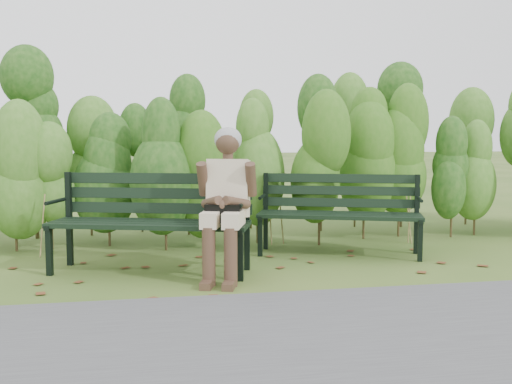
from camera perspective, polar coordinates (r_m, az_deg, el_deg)
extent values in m
plane|color=#36571C|center=(6.07, 0.62, -7.37)|extent=(80.00, 80.00, 0.00)
cube|color=#474749|center=(4.02, 6.99, -14.10)|extent=(60.00, 2.50, 0.01)
cylinder|color=#47381E|center=(7.34, -23.14, -2.41)|extent=(0.03, 0.03, 0.80)
cylinder|color=#47381E|center=(7.23, -18.39, -2.36)|extent=(0.03, 0.03, 0.80)
ellipsoid|color=#356E1A|center=(7.18, -18.55, 2.71)|extent=(0.64, 0.64, 1.44)
cylinder|color=#47381E|center=(7.18, -13.55, -2.29)|extent=(0.03, 0.03, 0.80)
ellipsoid|color=#356E1A|center=(7.12, -13.66, 2.82)|extent=(0.64, 0.64, 1.44)
cylinder|color=#47381E|center=(7.17, -8.65, -2.21)|extent=(0.03, 0.03, 0.80)
ellipsoid|color=#356E1A|center=(7.11, -8.73, 2.91)|extent=(0.64, 0.64, 1.44)
cylinder|color=#47381E|center=(7.22, -3.79, -2.11)|extent=(0.03, 0.03, 0.80)
ellipsoid|color=#356E1A|center=(7.16, -3.82, 2.97)|extent=(0.64, 0.64, 1.44)
cylinder|color=#47381E|center=(7.32, 0.97, -2.00)|extent=(0.03, 0.03, 0.80)
ellipsoid|color=#356E1A|center=(7.26, 0.98, 3.02)|extent=(0.64, 0.64, 1.44)
cylinder|color=#47381E|center=(7.46, 5.58, -1.87)|extent=(0.03, 0.03, 0.80)
ellipsoid|color=#356E1A|center=(7.41, 5.62, 3.04)|extent=(0.64, 0.64, 1.44)
cylinder|color=#47381E|center=(7.66, 9.98, -1.75)|extent=(0.03, 0.03, 0.80)
ellipsoid|color=#356E1A|center=(7.60, 10.06, 3.04)|extent=(0.64, 0.64, 1.44)
cylinder|color=#47381E|center=(7.89, 14.14, -1.62)|extent=(0.03, 0.03, 0.80)
ellipsoid|color=#356E1A|center=(7.84, 14.25, 3.03)|extent=(0.64, 0.64, 1.44)
cylinder|color=#47381E|center=(8.17, 18.04, -1.49)|extent=(0.03, 0.03, 0.80)
ellipsoid|color=#356E1A|center=(8.12, 18.17, 3.00)|extent=(0.64, 0.64, 1.44)
cylinder|color=#47381E|center=(8.48, 21.67, -1.36)|extent=(0.03, 0.03, 0.80)
ellipsoid|color=#356E1A|center=(8.43, 21.82, 2.96)|extent=(0.64, 0.64, 1.44)
cylinder|color=#47381E|center=(8.28, -21.26, -0.45)|extent=(0.04, 0.04, 1.10)
ellipsoid|color=#174713|center=(8.25, -21.47, 5.64)|extent=(0.70, 0.70, 1.98)
cylinder|color=#47381E|center=(8.18, -15.96, -0.36)|extent=(0.04, 0.04, 1.10)
ellipsoid|color=#174713|center=(8.14, -16.12, 5.81)|extent=(0.70, 0.70, 1.98)
cylinder|color=#47381E|center=(8.14, -10.57, -0.27)|extent=(0.04, 0.04, 1.10)
ellipsoid|color=#174713|center=(8.10, -10.68, 5.93)|extent=(0.70, 0.70, 1.98)
cylinder|color=#47381E|center=(8.18, -5.19, -0.17)|extent=(0.04, 0.04, 1.10)
ellipsoid|color=#174713|center=(8.14, -5.24, 6.00)|extent=(0.70, 0.70, 1.98)
cylinder|color=#47381E|center=(8.29, 0.10, -0.08)|extent=(0.04, 0.04, 1.10)
ellipsoid|color=#174713|center=(8.25, 0.10, 6.02)|extent=(0.70, 0.70, 1.98)
cylinder|color=#47381E|center=(8.47, 5.22, 0.01)|extent=(0.04, 0.04, 1.10)
ellipsoid|color=#174713|center=(8.43, 5.27, 5.98)|extent=(0.70, 0.70, 1.98)
cylinder|color=#47381E|center=(8.71, 10.08, 0.10)|extent=(0.04, 0.04, 1.10)
ellipsoid|color=#174713|center=(8.67, 10.18, 5.90)|extent=(0.70, 0.70, 1.98)
cylinder|color=#47381E|center=(9.01, 14.65, 0.19)|extent=(0.04, 0.04, 1.10)
ellipsoid|color=#174713|center=(8.97, 14.79, 5.79)|extent=(0.70, 0.70, 1.98)
cylinder|color=#47381E|center=(9.36, 18.91, 0.26)|extent=(0.04, 0.04, 1.10)
ellipsoid|color=#174713|center=(9.33, 19.07, 5.65)|extent=(0.70, 0.70, 1.98)
cylinder|color=#47381E|center=(9.76, 22.83, 0.33)|extent=(0.04, 0.04, 1.10)
ellipsoid|color=#174713|center=(9.73, 23.02, 5.50)|extent=(0.70, 0.70, 1.98)
cube|color=brown|center=(5.55, -6.74, -8.62)|extent=(0.08, 0.10, 0.01)
cube|color=brown|center=(6.30, 8.62, -6.93)|extent=(0.11, 0.11, 0.01)
cube|color=brown|center=(6.51, -12.05, -6.59)|extent=(0.11, 0.11, 0.01)
cube|color=brown|center=(6.58, 10.56, -6.44)|extent=(0.11, 0.11, 0.01)
cube|color=brown|center=(5.90, 15.85, -7.92)|extent=(0.11, 0.11, 0.01)
cube|color=brown|center=(6.92, 22.08, -6.16)|extent=(0.10, 0.11, 0.01)
cube|color=brown|center=(5.61, -10.51, -8.50)|extent=(0.10, 0.08, 0.01)
cube|color=brown|center=(6.94, -16.95, -5.95)|extent=(0.11, 0.10, 0.01)
cube|color=brown|center=(6.27, -1.57, -6.93)|extent=(0.09, 0.10, 0.01)
cube|color=brown|center=(6.31, 16.36, -7.08)|extent=(0.08, 0.10, 0.01)
cube|color=brown|center=(6.02, 17.16, -7.70)|extent=(0.10, 0.11, 0.01)
cube|color=brown|center=(6.17, -2.99, -7.15)|extent=(0.11, 0.11, 0.01)
cube|color=brown|center=(6.19, 20.13, -7.42)|extent=(0.09, 0.10, 0.01)
cube|color=brown|center=(6.29, 4.54, -6.91)|extent=(0.10, 0.08, 0.01)
cube|color=brown|center=(5.60, 2.08, -8.44)|extent=(0.10, 0.11, 0.01)
cube|color=brown|center=(7.70, 22.16, -5.01)|extent=(0.08, 0.10, 0.01)
cube|color=brown|center=(7.33, 19.84, -5.45)|extent=(0.11, 0.11, 0.01)
cube|color=brown|center=(5.41, 16.22, -9.16)|extent=(0.11, 0.11, 0.01)
cube|color=brown|center=(6.54, 21.00, -6.77)|extent=(0.09, 0.11, 0.01)
cube|color=brown|center=(4.96, -16.90, -10.49)|extent=(0.11, 0.10, 0.01)
cube|color=brown|center=(5.58, 18.39, -8.78)|extent=(0.11, 0.11, 0.01)
cube|color=brown|center=(5.19, -14.64, -9.73)|extent=(0.11, 0.11, 0.01)
cube|color=brown|center=(5.92, -22.94, -8.11)|extent=(0.10, 0.11, 0.01)
cube|color=brown|center=(6.01, -1.97, -7.47)|extent=(0.11, 0.10, 0.01)
cube|color=brown|center=(5.69, 12.50, -8.36)|extent=(0.10, 0.11, 0.01)
cube|color=brown|center=(5.88, -8.08, -7.83)|extent=(0.10, 0.11, 0.01)
cube|color=black|center=(5.73, -10.72, -3.31)|extent=(1.89, 0.70, 0.04)
cube|color=black|center=(5.85, -10.32, -3.11)|extent=(1.89, 0.70, 0.04)
cube|color=black|center=(5.98, -9.94, -2.92)|extent=(1.89, 0.70, 0.04)
cube|color=black|center=(6.11, -9.58, -2.74)|extent=(1.89, 0.70, 0.04)
cube|color=black|center=(6.19, -9.34, -1.53)|extent=(1.87, 0.64, 0.11)
cube|color=black|center=(6.19, -9.32, -0.12)|extent=(1.87, 0.64, 0.11)
cube|color=black|center=(6.19, -9.30, 1.28)|extent=(1.87, 0.64, 0.11)
cube|color=black|center=(6.09, -19.09, -5.30)|extent=(0.07, 0.07, 0.48)
cube|color=black|center=(6.47, -17.37, -2.46)|extent=(0.07, 0.07, 0.97)
cube|color=black|center=(6.25, -18.29, -2.96)|extent=(0.21, 0.53, 0.04)
cylinder|color=black|center=(6.17, -18.57, -0.85)|extent=(0.16, 0.40, 0.04)
cube|color=black|center=(5.55, -1.50, -6.03)|extent=(0.07, 0.07, 0.48)
cube|color=black|center=(5.96, -0.86, -2.87)|extent=(0.07, 0.07, 0.97)
cube|color=black|center=(5.72, -1.19, -3.44)|extent=(0.21, 0.53, 0.04)
cylinder|color=black|center=(5.64, -1.27, -1.14)|extent=(0.16, 0.40, 0.04)
cube|color=black|center=(6.57, 7.89, -2.43)|extent=(1.74, 0.72, 0.04)
cube|color=black|center=(6.70, 7.91, -2.28)|extent=(1.74, 0.72, 0.04)
cube|color=black|center=(6.82, 7.94, -2.14)|extent=(1.74, 0.72, 0.04)
cube|color=black|center=(6.95, 7.96, -2.01)|extent=(1.74, 0.72, 0.04)
cube|color=black|center=(7.03, 7.99, -1.02)|extent=(1.72, 0.67, 0.11)
cube|color=black|center=(7.03, 8.01, 0.14)|extent=(1.72, 0.67, 0.11)
cube|color=black|center=(7.03, 8.03, 1.29)|extent=(1.72, 0.67, 0.11)
cube|color=black|center=(6.67, 0.39, -4.23)|extent=(0.06, 0.06, 0.45)
cube|color=black|center=(7.06, 0.94, -1.84)|extent=(0.06, 0.06, 0.90)
cube|color=black|center=(6.84, 0.65, -2.25)|extent=(0.22, 0.49, 0.04)
cylinder|color=black|center=(6.76, 0.59, -0.44)|extent=(0.16, 0.37, 0.04)
cube|color=black|center=(6.63, 15.37, -4.48)|extent=(0.06, 0.06, 0.45)
cube|color=black|center=(7.02, 15.04, -2.06)|extent=(0.06, 0.06, 0.90)
cube|color=black|center=(6.80, 15.24, -2.48)|extent=(0.22, 0.49, 0.04)
cylinder|color=black|center=(6.72, 15.33, -0.67)|extent=(0.16, 0.37, 0.04)
cube|color=beige|center=(5.52, -4.16, -2.51)|extent=(0.29, 0.49, 0.14)
cube|color=beige|center=(5.49, -2.13, -2.55)|extent=(0.29, 0.49, 0.14)
cylinder|color=#4C3424|center=(5.39, -4.51, -6.15)|extent=(0.15, 0.15, 0.53)
cylinder|color=#4C3424|center=(5.36, -2.43, -6.21)|extent=(0.15, 0.15, 0.53)
cube|color=#4C3424|center=(5.36, -4.68, -8.76)|extent=(0.16, 0.24, 0.07)
cube|color=#4C3424|center=(5.33, -2.57, -8.84)|extent=(0.16, 0.24, 0.07)
cube|color=beige|center=(5.76, -2.65, 0.36)|extent=(0.46, 0.38, 0.57)
cylinder|color=#4C3424|center=(5.72, -2.70, 3.31)|extent=(0.10, 0.10, 0.11)
sphere|color=#4C3424|center=(5.71, -2.73, 4.74)|extent=(0.23, 0.23, 0.23)
ellipsoid|color=gray|center=(5.74, -2.68, 5.01)|extent=(0.27, 0.25, 0.24)
cylinder|color=#4C3424|center=(5.71, -5.09, 1.24)|extent=(0.16, 0.25, 0.34)
cylinder|color=#4C3424|center=(5.64, -0.49, 1.21)|extent=(0.16, 0.25, 0.34)
cylinder|color=#4C3424|center=(5.57, -4.21, -0.96)|extent=(0.19, 0.31, 0.15)
cylinder|color=#4C3424|center=(5.53, -1.86, -0.99)|extent=(0.30, 0.24, 0.15)
sphere|color=#4C3424|center=(5.49, -3.16, -1.28)|extent=(0.12, 0.12, 0.12)
cube|color=black|center=(5.51, -3.13, -2.06)|extent=(0.35, 0.22, 0.18)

